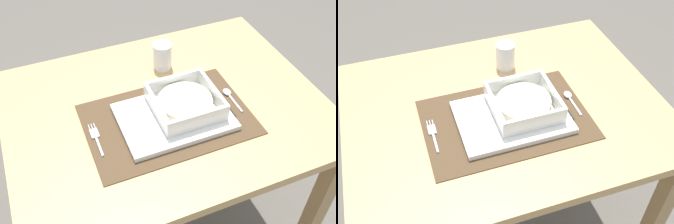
% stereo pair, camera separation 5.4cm
% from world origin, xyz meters
% --- Properties ---
extents(dining_table, '(0.93, 0.72, 0.72)m').
position_xyz_m(dining_table, '(0.00, 0.00, 0.62)').
color(dining_table, tan).
rests_on(dining_table, ground).
extents(placemat, '(0.47, 0.31, 0.00)m').
position_xyz_m(placemat, '(-0.02, -0.06, 0.73)').
color(placemat, '#4C3823').
rests_on(placemat, dining_table).
extents(serving_plate, '(0.31, 0.22, 0.02)m').
position_xyz_m(serving_plate, '(0.00, -0.06, 0.74)').
color(serving_plate, white).
rests_on(serving_plate, placemat).
extents(porridge_bowl, '(0.18, 0.18, 0.05)m').
position_xyz_m(porridge_bowl, '(0.04, -0.05, 0.76)').
color(porridge_bowl, white).
rests_on(porridge_bowl, serving_plate).
extents(fork, '(0.02, 0.13, 0.00)m').
position_xyz_m(fork, '(-0.22, -0.05, 0.73)').
color(fork, silver).
rests_on(fork, placemat).
extents(spoon, '(0.02, 0.11, 0.01)m').
position_xyz_m(spoon, '(0.19, -0.03, 0.73)').
color(spoon, silver).
rests_on(spoon, placemat).
extents(butter_knife, '(0.01, 0.13, 0.01)m').
position_xyz_m(butter_knife, '(0.16, -0.07, 0.73)').
color(butter_knife, black).
rests_on(butter_knife, placemat).
extents(bread_knife, '(0.01, 0.14, 0.01)m').
position_xyz_m(bread_knife, '(0.13, -0.05, 0.73)').
color(bread_knife, '#59331E').
rests_on(bread_knife, placemat).
extents(drinking_glass, '(0.06, 0.06, 0.09)m').
position_xyz_m(drinking_glass, '(0.06, 0.18, 0.76)').
color(drinking_glass, white).
rests_on(drinking_glass, dining_table).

